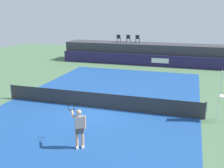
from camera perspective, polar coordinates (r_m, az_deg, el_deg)
name	(u,v)px	position (r m, az deg, el deg)	size (l,w,h in m)	color
ground_plane	(112,94)	(19.07, 0.08, -2.06)	(48.00, 48.00, 0.00)	#4C704C
court_inner	(98,108)	(16.38, -2.98, -5.09)	(12.00, 22.00, 0.00)	#1C478C
sponsor_wall	(141,60)	(28.85, 6.19, 5.13)	(18.00, 0.22, 1.20)	#231E4C
spectator_platform	(144,53)	(30.51, 6.85, 6.63)	(18.00, 2.80, 2.20)	#38383D
spectator_chair_far_left	(119,38)	(30.92, 1.45, 9.83)	(0.45, 0.45, 0.89)	#1E232D
spectator_chair_left	(128,38)	(30.69, 3.53, 9.77)	(0.48, 0.48, 0.89)	#1E232D
spectator_chair_center	(138,38)	(30.56, 5.50, 9.70)	(0.48, 0.48, 0.89)	#1E232D
umpire_chair	(222,93)	(15.09, 22.53, -1.76)	(0.48, 0.48, 2.76)	white
tennis_net	(98,100)	(16.21, -3.01, -3.52)	(12.40, 0.02, 0.95)	#2D2D2D
net_post_near	(12,91)	(19.14, -20.75, -1.46)	(0.10, 0.10, 1.00)	#4C4C51
net_post_far	(205,111)	(15.35, 19.42, -5.45)	(0.10, 0.10, 1.00)	#4C4C51
tennis_player	(79,127)	(11.53, -7.07, -9.21)	(1.09, 1.02, 1.77)	white
tennis_ball	(119,81)	(22.31, 1.48, 0.66)	(0.07, 0.07, 0.07)	#D8EA33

